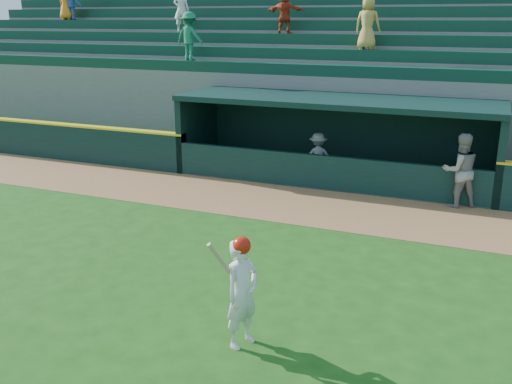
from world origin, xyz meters
TOP-DOWN VIEW (x-y plane):
  - ground at (0.00, 0.00)m, footprint 120.00×120.00m
  - warning_track at (0.00, 4.90)m, footprint 40.00×3.00m
  - dugout_player_front at (3.67, 6.39)m, footprint 1.16×1.06m
  - dugout_player_inside at (-0.42, 7.41)m, footprint 1.07×0.87m
  - dugout at (0.00, 8.00)m, footprint 9.40×2.80m
  - stands at (-0.04, 12.57)m, footprint 34.50×6.31m
  - batter_at_plate at (1.18, -1.77)m, footprint 0.63×0.79m

SIDE VIEW (x-z plane):
  - ground at x=0.00m, z-range 0.00..0.00m
  - warning_track at x=0.00m, z-range 0.00..0.01m
  - dugout_player_inside at x=-0.42m, z-range 0.00..1.44m
  - batter_at_plate at x=1.18m, z-range 0.00..1.74m
  - dugout_player_front at x=3.67m, z-range 0.00..1.92m
  - dugout at x=0.00m, z-range 0.13..2.59m
  - stands at x=-0.04m, z-range -1.32..6.13m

